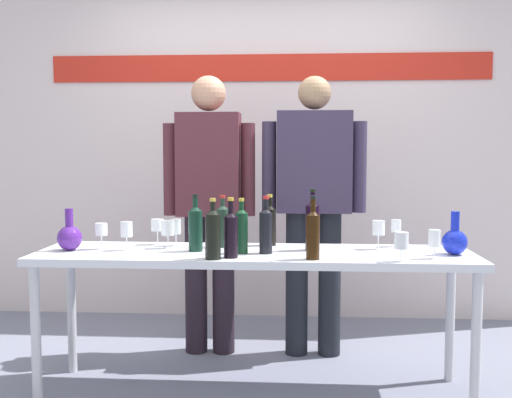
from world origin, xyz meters
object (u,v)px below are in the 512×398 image
Objects in this scene: wine_bottle_8 at (231,233)px; wine_glass_left_0 at (157,226)px; wine_bottle_3 at (223,224)px; wine_glass_right_0 at (434,239)px; presenter_left at (209,196)px; wine_bottle_2 at (313,224)px; display_table at (254,264)px; wine_glass_right_3 at (401,241)px; decanter_blue_right at (455,240)px; wine_bottle_6 at (313,233)px; decanter_blue_left at (70,237)px; wine_glass_left_2 at (127,230)px; wine_glass_right_1 at (396,227)px; wine_bottle_0 at (241,229)px; wine_bottle_4 at (213,232)px; wine_glass_left_3 at (168,228)px; wine_bottle_1 at (195,227)px; wine_bottle_7 at (266,229)px; wine_bottle_5 at (270,223)px; presenter_right at (314,195)px; wine_glass_left_4 at (101,230)px; wine_glass_left_1 at (176,227)px; wine_glass_right_2 at (378,228)px.

wine_bottle_8 is 2.07× the size of wine_glass_left_0.
wine_bottle_3 reaches higher than wine_glass_right_0.
presenter_left is 5.39× the size of wine_bottle_2.
wine_glass_right_3 reaches higher than display_table.
wine_bottle_6 is at bearing -166.04° from decanter_blue_right.
wine_bottle_2 reaches higher than wine_glass_right_0.
decanter_blue_left is 0.30m from wine_glass_left_2.
wine_glass_left_2 is 1.03× the size of wine_glass_right_1.
wine_bottle_3 is 0.95× the size of wine_bottle_8.
wine_bottle_2 is at bearing 11.96° from display_table.
wine_bottle_4 is at bearing -124.25° from wine_bottle_0.
wine_glass_left_3 is at bearing 132.86° from wine_bottle_4.
wine_glass_left_2 is (-0.37, -0.00, -0.02)m from wine_bottle_1.
wine_bottle_1 is 0.38m from wine_bottle_7.
presenter_left is at bearing 146.96° from wine_glass_right_0.
wine_bottle_0 is 0.30m from wine_bottle_5.
wine_bottle_7 is at bearing -60.56° from presenter_left.
wine_bottle_5 is 0.48m from wine_bottle_6.
wine_glass_left_0 is at bearing 60.65° from wine_glass_left_2.
decanter_blue_right is at bearing -43.96° from presenter_right.
wine_bottle_7 is 1.94× the size of wine_glass_left_2.
presenter_left is 5.83× the size of wine_bottle_1.
presenter_left is 0.81m from wine_glass_left_4.
wine_glass_left_1 is (-0.26, 0.02, -0.02)m from wine_bottle_3.
decanter_blue_right is 1.23m from wine_bottle_4.
wine_glass_left_0 reaches higher than wine_glass_right_3.
decanter_blue_right is at bearing 1.45° from wine_bottle_0.
wine_glass_left_1 is (-0.75, 0.37, -0.03)m from wine_bottle_6.
wine_bottle_8 is at bearing -35.29° from wine_glass_left_3.
decanter_blue_left is 1.88m from wine_glass_right_0.
wine_bottle_7 is at bearing -4.78° from wine_glass_left_4.
wine_bottle_1 is at bearing -39.67° from wine_glass_left_0.
wine_bottle_8 is (-0.43, -0.83, -0.13)m from presenter_right.
display_table is 10.20× the size of decanter_blue_left.
wine_glass_left_1 is at bearing 172.63° from decanter_blue_right.
wine_bottle_5 is at bearing 165.92° from decanter_blue_right.
presenter_right is 0.59m from wine_bottle_2.
wine_bottle_7 is (-0.26, -0.70, -0.12)m from presenter_right.
decanter_blue_left is at bearing -178.17° from wine_bottle_1.
presenter_right is 5.85× the size of wine_bottle_8.
wine_bottle_7 is at bearing 39.07° from wine_bottle_8.
wine_bottle_5 is 0.59m from wine_glass_right_2.
wine_glass_left_3 is at bearing 166.68° from wine_bottle_7.
presenter_left reaches higher than wine_bottle_5.
presenter_right reaches higher than wine_glass_left_3.
wine_bottle_2 reaches higher than wine_glass_left_3.
wine_bottle_5 is (0.07, 0.21, 0.19)m from display_table.
wine_bottle_6 is 2.16× the size of wine_glass_left_0.
wine_glass_right_2 is (1.11, -0.04, 0.01)m from wine_glass_left_1.
wine_bottle_6 is at bearing -8.00° from decanter_blue_left.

